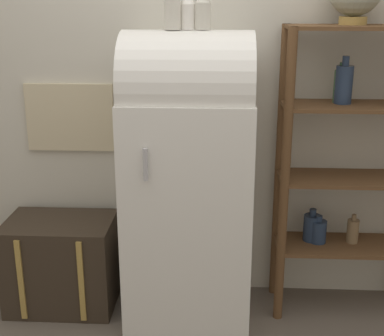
% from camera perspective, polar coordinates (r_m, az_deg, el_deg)
% --- Properties ---
extents(wall_back, '(7.00, 0.09, 2.70)m').
position_cam_1_polar(wall_back, '(3.04, -0.17, 10.49)').
color(wall_back, beige).
rests_on(wall_back, ground_plane).
extents(refrigerator, '(0.67, 0.61, 1.58)m').
position_cam_1_polar(refrigerator, '(2.85, -0.41, -0.91)').
color(refrigerator, white).
rests_on(refrigerator, ground_plane).
extents(suitcase_trunk, '(0.61, 0.42, 0.53)m').
position_cam_1_polar(suitcase_trunk, '(3.23, -13.71, -9.82)').
color(suitcase_trunk, '#33281E').
rests_on(suitcase_trunk, ground_plane).
extents(shelf_unit, '(0.78, 0.33, 1.60)m').
position_cam_1_polar(shelf_unit, '(3.00, 16.49, 1.06)').
color(shelf_unit, brown).
rests_on(shelf_unit, ground_plane).
extents(vase_left, '(0.08, 0.08, 0.22)m').
position_cam_1_polar(vase_left, '(2.70, -2.08, 16.66)').
color(vase_left, beige).
rests_on(vase_left, refrigerator).
extents(vase_center, '(0.07, 0.07, 0.19)m').
position_cam_1_polar(vase_center, '(2.71, -0.36, 16.39)').
color(vase_center, white).
rests_on(vase_center, refrigerator).
extents(vase_right, '(0.08, 0.08, 0.20)m').
position_cam_1_polar(vase_right, '(2.70, 1.16, 16.45)').
color(vase_right, beige).
rests_on(vase_right, refrigerator).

